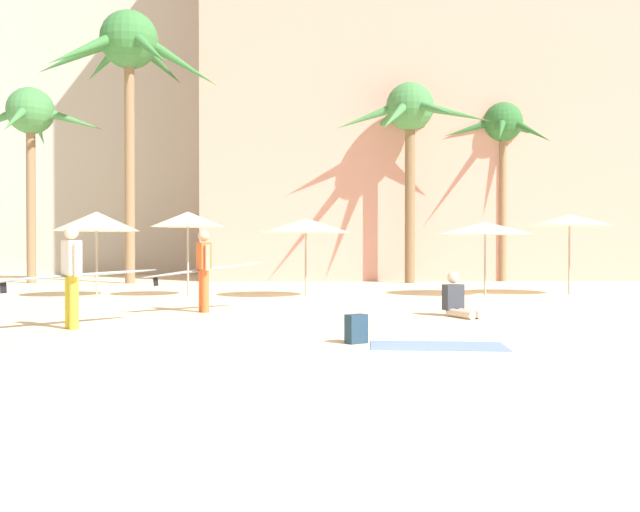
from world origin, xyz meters
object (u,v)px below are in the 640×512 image
at_px(beach_towel, 438,346).
at_px(palm_tree_center, 128,54).
at_px(cafe_umbrella_4, 188,219).
at_px(cafe_umbrella_2, 569,220).
at_px(cafe_umbrella_1, 96,221).
at_px(palm_tree_right, 410,119).
at_px(cafe_umbrella_0, 306,226).
at_px(palm_tree_far_left, 30,121).
at_px(person_mid_right, 204,268).
at_px(backpack, 356,329).
at_px(person_far_right, 458,301).
at_px(palm_tree_left, 503,132).
at_px(cafe_umbrella_3, 485,228).
at_px(person_mid_left, 74,273).

bearing_deg(beach_towel, palm_tree_center, 117.36).
bearing_deg(cafe_umbrella_4, cafe_umbrella_2, 2.66).
bearing_deg(cafe_umbrella_1, palm_tree_right, 35.71).
bearing_deg(cafe_umbrella_0, cafe_umbrella_4, 175.16).
bearing_deg(cafe_umbrella_1, palm_tree_far_left, 123.04).
relative_size(palm_tree_right, cafe_umbrella_4, 3.24).
bearing_deg(palm_tree_far_left, person_mid_right, -54.41).
relative_size(cafe_umbrella_1, person_mid_right, 0.92).
xyz_separation_m(palm_tree_right, cafe_umbrella_0, (-3.98, -7.24, -4.32)).
distance_m(cafe_umbrella_4, backpack, 10.47).
bearing_deg(palm_tree_center, cafe_umbrella_4, -63.56).
distance_m(palm_tree_center, cafe_umbrella_0, 11.98).
distance_m(cafe_umbrella_1, person_mid_right, 5.92).
distance_m(cafe_umbrella_4, person_far_right, 8.75).
height_order(palm_tree_center, cafe_umbrella_2, palm_tree_center).
distance_m(palm_tree_left, cafe_umbrella_3, 9.33).
height_order(cafe_umbrella_3, cafe_umbrella_4, cafe_umbrella_4).
height_order(palm_tree_far_left, palm_tree_left, palm_tree_far_left).
bearing_deg(palm_tree_left, cafe_umbrella_2, -91.79).
xyz_separation_m(palm_tree_far_left, person_mid_right, (8.44, -11.79, -5.27)).
xyz_separation_m(cafe_umbrella_3, beach_towel, (-3.26, -10.01, -1.92)).
bearing_deg(palm_tree_far_left, person_mid_left, -65.71).
relative_size(cafe_umbrella_4, beach_towel, 1.27).
xyz_separation_m(cafe_umbrella_3, person_mid_left, (-9.09, -7.75, -0.99)).
bearing_deg(person_mid_left, person_mid_right, 20.77).
xyz_separation_m(cafe_umbrella_2, cafe_umbrella_3, (-2.54, -0.28, -0.24)).
relative_size(palm_tree_left, palm_tree_right, 0.93).
xyz_separation_m(cafe_umbrella_2, beach_towel, (-5.80, -10.29, -2.16)).
bearing_deg(palm_tree_right, person_mid_left, -118.68).
bearing_deg(palm_tree_center, backpack, -65.33).
height_order(palm_tree_left, cafe_umbrella_3, palm_tree_left).
relative_size(palm_tree_far_left, cafe_umbrella_0, 2.97).
relative_size(palm_tree_left, palm_tree_center, 0.69).
relative_size(palm_tree_center, person_mid_right, 4.01).
relative_size(beach_towel, backpack, 4.47).
relative_size(palm_tree_left, person_mid_left, 2.86).
height_order(cafe_umbrella_1, cafe_umbrella_4, cafe_umbrella_4).
distance_m(palm_tree_far_left, palm_tree_left, 18.54).
bearing_deg(person_mid_right, cafe_umbrella_2, 0.96).
bearing_deg(cafe_umbrella_2, cafe_umbrella_1, -177.44).
distance_m(person_mid_right, person_far_right, 5.37).
bearing_deg(backpack, palm_tree_center, -7.78).
height_order(cafe_umbrella_0, person_mid_right, cafe_umbrella_0).
height_order(cafe_umbrella_3, person_mid_right, cafe_umbrella_3).
distance_m(cafe_umbrella_3, person_far_right, 6.49).
bearing_deg(cafe_umbrella_3, palm_tree_left, 70.65).
distance_m(palm_tree_center, palm_tree_right, 11.02).
relative_size(cafe_umbrella_2, person_mid_right, 0.98).
relative_size(palm_tree_far_left, cafe_umbrella_1, 3.16).
bearing_deg(cafe_umbrella_2, palm_tree_far_left, 159.87).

